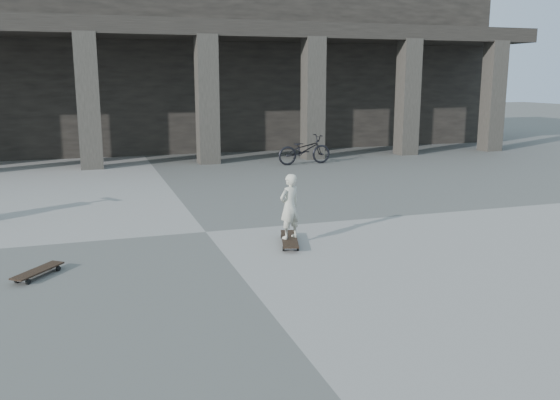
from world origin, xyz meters
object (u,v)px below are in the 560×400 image
object	(u,v)px
longboard	(289,239)
bicycle	(304,150)
child	(290,206)
skateboard_spare	(38,271)

from	to	relation	value
longboard	bicycle	size ratio (longest dim) A/B	0.63
bicycle	longboard	bearing A→B (deg)	154.13
child	bicycle	size ratio (longest dim) A/B	0.61
child	skateboard_spare	bearing A→B (deg)	-16.66
longboard	skateboard_spare	distance (m)	3.86
longboard	bicycle	world-z (taller)	bicycle
skateboard_spare	bicycle	bearing A→B (deg)	-1.39
longboard	skateboard_spare	xyz separation A→B (m)	(-3.83, -0.44, -0.01)
skateboard_spare	child	distance (m)	3.90
longboard	child	bearing A→B (deg)	0.00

